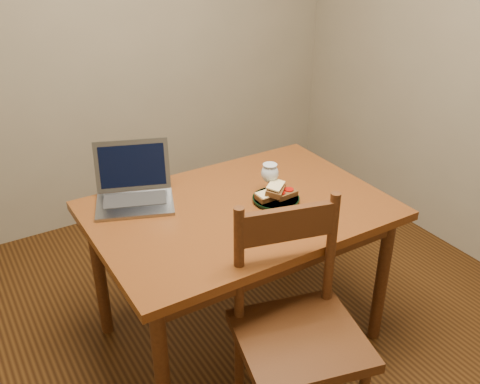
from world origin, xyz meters
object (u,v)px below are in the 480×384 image
table (240,223)px  chair (298,322)px  plate (276,199)px  milk_glass (270,179)px  laptop (134,186)px

table → chair: 0.59m
plate → milk_glass: size_ratio=1.37×
table → laptop: laptop is taller
laptop → plate: bearing=-12.9°
chair → plate: bearing=78.6°
plate → milk_glass: (0.01, 0.07, 0.07)m
table → milk_glass: (0.18, 0.03, 0.16)m
table → laptop: (-0.37, 0.32, 0.15)m
milk_glass → plate: bearing=-98.1°
plate → laptop: (-0.54, 0.36, 0.06)m
plate → chair: bearing=-115.8°
laptop → chair: bearing=-51.4°
plate → laptop: size_ratio=0.50×
table → plate: 0.20m
milk_glass → laptop: size_ratio=0.37×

